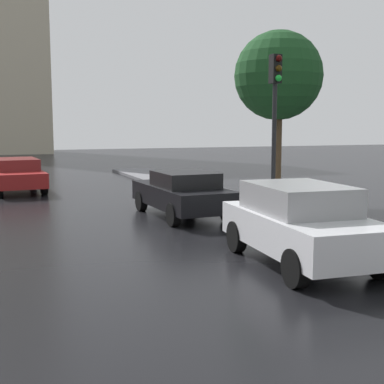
% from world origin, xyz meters
% --- Properties ---
extents(car_white_mid_road, '(2.12, 4.05, 1.54)m').
position_xyz_m(car_white_mid_road, '(2.81, 8.22, 0.81)').
color(car_white_mid_road, silver).
rests_on(car_white_mid_road, ground).
extents(car_black_far_ahead, '(1.96, 4.29, 1.35)m').
position_xyz_m(car_black_far_ahead, '(2.52, 14.05, 0.70)').
color(car_black_far_ahead, black).
rests_on(car_black_far_ahead, ground).
extents(car_red_behind_camera, '(2.08, 4.52, 1.36)m').
position_xyz_m(car_red_behind_camera, '(-1.74, 21.96, 0.73)').
color(car_red_behind_camera, maroon).
rests_on(car_red_behind_camera, ground).
extents(traffic_light, '(0.26, 0.39, 4.39)m').
position_xyz_m(traffic_light, '(4.37, 11.95, 3.18)').
color(traffic_light, black).
rests_on(traffic_light, sidewalk_strip).
extents(street_tree_far, '(3.02, 3.02, 5.89)m').
position_xyz_m(street_tree_far, '(6.55, 15.47, 4.34)').
color(street_tree_far, '#4C3823').
rests_on(street_tree_far, ground).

